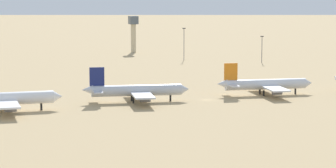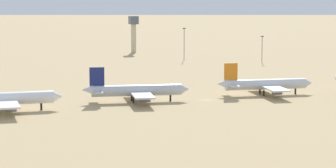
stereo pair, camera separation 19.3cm
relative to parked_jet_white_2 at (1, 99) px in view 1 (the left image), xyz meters
The scene contains 7 objects.
ground 77.30m from the parked_jet_white_2, ahead, with size 4000.00×4000.00×0.00m, color tan.
parked_jet_white_2 is the anchor object (origin of this frame).
parked_jet_navy_3 50.39m from the parked_jet_white_2, ahead, with size 40.11×34.26×13.30m.
parked_jet_orange_4 103.43m from the parked_jet_white_2, ahead, with size 39.27×33.42×12.99m.
control_tower 222.72m from the parked_jet_white_2, 60.10° to the left, with size 5.20×5.20×22.76m.
light_pole_west 194.20m from the parked_jet_white_2, 35.26° to the left, with size 1.80×0.50×14.66m.
light_pole_mid 186.33m from the parked_jet_white_2, 48.47° to the left, with size 1.80×0.50×18.21m.
Camera 1 is at (-115.92, -266.10, 45.13)m, focal length 82.99 mm.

